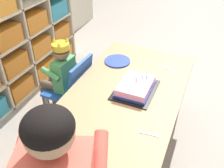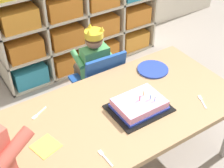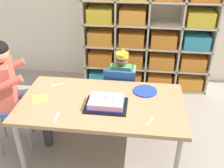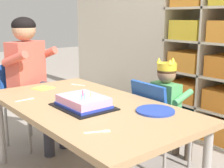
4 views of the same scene
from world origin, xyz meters
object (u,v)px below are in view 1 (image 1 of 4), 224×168
(activity_table, at_px, (125,98))
(classroom_chair_blue, at_px, (73,87))
(fork_near_child_seat, at_px, (61,128))
(fork_by_napkin, at_px, (147,133))
(birthday_cake_on_tray, at_px, (135,87))
(fork_beside_plate_stack, at_px, (169,69))
(child_with_crown, at_px, (60,72))
(paper_plate_stack, at_px, (117,61))

(activity_table, distance_m, classroom_chair_blue, 0.56)
(fork_near_child_seat, bearing_deg, fork_by_napkin, -98.65)
(birthday_cake_on_tray, height_order, fork_beside_plate_stack, birthday_cake_on_tray)
(fork_beside_plate_stack, relative_size, fork_near_child_seat, 1.02)
(child_with_crown, bearing_deg, activity_table, 81.54)
(child_with_crown, height_order, birthday_cake_on_tray, child_with_crown)
(classroom_chair_blue, xyz_separation_m, child_with_crown, (0.00, 0.11, 0.12))
(fork_near_child_seat, bearing_deg, child_with_crown, 7.05)
(activity_table, bearing_deg, fork_beside_plate_stack, -27.22)
(activity_table, relative_size, paper_plate_stack, 6.51)
(activity_table, bearing_deg, birthday_cake_on_tray, -49.29)
(activity_table, bearing_deg, fork_by_napkin, -141.30)
(classroom_chair_blue, xyz_separation_m, paper_plate_stack, (0.26, -0.31, 0.19))
(classroom_chair_blue, height_order, fork_beside_plate_stack, classroom_chair_blue)
(activity_table, distance_m, fork_near_child_seat, 0.54)
(child_with_crown, xyz_separation_m, fork_beside_plate_stack, (0.30, -0.86, 0.06))
(paper_plate_stack, bearing_deg, fork_near_child_seat, 178.73)
(birthday_cake_on_tray, bearing_deg, child_with_crown, 83.88)
(paper_plate_stack, xyz_separation_m, fork_beside_plate_stack, (0.05, -0.43, -0.00))
(activity_table, distance_m, birthday_cake_on_tray, 0.11)
(activity_table, height_order, paper_plate_stack, paper_plate_stack)
(activity_table, height_order, classroom_chair_blue, classroom_chair_blue)
(fork_beside_plate_stack, distance_m, fork_by_napkin, 0.75)
(fork_beside_plate_stack, bearing_deg, activity_table, -91.86)
(classroom_chair_blue, xyz_separation_m, fork_by_napkin, (-0.45, -0.79, 0.19))
(child_with_crown, distance_m, fork_by_napkin, 1.01)
(child_with_crown, relative_size, fork_near_child_seat, 6.96)
(birthday_cake_on_tray, relative_size, fork_near_child_seat, 3.08)
(child_with_crown, relative_size, fork_beside_plate_stack, 6.80)
(activity_table, relative_size, birthday_cake_on_tray, 4.02)
(birthday_cake_on_tray, bearing_deg, classroom_chair_blue, 83.15)
(child_with_crown, bearing_deg, birthday_cake_on_tray, 86.45)
(birthday_cake_on_tray, bearing_deg, paper_plate_stack, 39.78)
(fork_near_child_seat, bearing_deg, activity_table, -52.44)
(activity_table, relative_size, child_with_crown, 1.78)
(classroom_chair_blue, relative_size, fork_by_napkin, 5.18)
(fork_beside_plate_stack, bearing_deg, fork_by_napkin, -61.49)
(child_with_crown, bearing_deg, classroom_chair_blue, 90.23)
(child_with_crown, bearing_deg, paper_plate_stack, 123.44)
(fork_beside_plate_stack, relative_size, fork_by_napkin, 0.95)
(birthday_cake_on_tray, distance_m, fork_beside_plate_stack, 0.41)
(birthday_cake_on_tray, distance_m, paper_plate_stack, 0.43)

